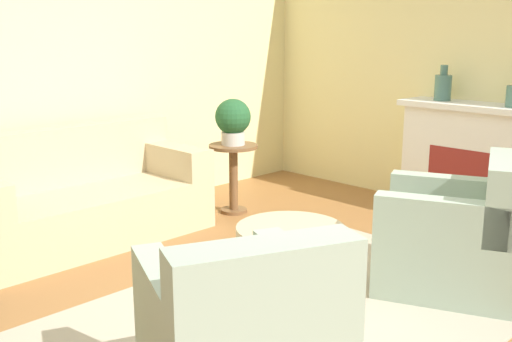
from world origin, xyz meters
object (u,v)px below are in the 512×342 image
side_table (233,168)px  potted_plant_on_side_table (233,120)px  couch (83,201)px  vase_mantel_near (443,87)px  armchair_right (455,238)px  ottoman_table (290,252)px

side_table → potted_plant_on_side_table: bearing=-90.0°
couch → vase_mantel_near: size_ratio=6.11×
couch → side_table: (1.36, -0.29, 0.10)m
armchair_right → potted_plant_on_side_table: 2.31m
ottoman_table → potted_plant_on_side_table: bearing=58.5°
couch → side_table: couch is taller
side_table → potted_plant_on_side_table: potted_plant_on_side_table is taller
potted_plant_on_side_table → vase_mantel_near: bearing=-42.9°
armchair_right → potted_plant_on_side_table: bearing=86.3°
couch → potted_plant_on_side_table: size_ratio=4.64×
ottoman_table → vase_mantel_near: bearing=6.9°
armchair_right → ottoman_table: armchair_right is taller
couch → potted_plant_on_side_table: 1.49m
armchair_right → vase_mantel_near: bearing=32.4°
vase_mantel_near → ottoman_table: bearing=-173.1°
side_table → vase_mantel_near: 2.02m
armchair_right → ottoman_table: size_ratio=1.54×
ottoman_table → vase_mantel_near: (2.34, 0.28, 0.86)m
couch → potted_plant_on_side_table: potted_plant_on_side_table is taller
armchair_right → vase_mantel_near: vase_mantel_near is taller
couch → side_table: size_ratio=3.04×
couch → vase_mantel_near: (2.73, -1.57, 0.83)m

